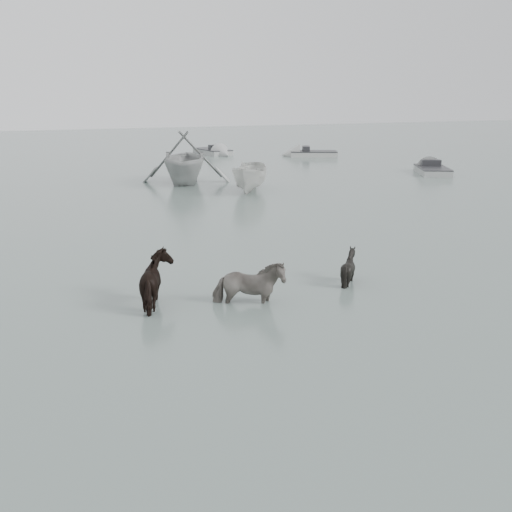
# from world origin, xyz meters

# --- Properties ---
(ground) EXTENTS (140.00, 140.00, 0.00)m
(ground) POSITION_xyz_m (0.00, 0.00, 0.00)
(ground) COLOR slate
(ground) RESTS_ON ground
(pony_pinto) EXTENTS (1.86, 1.29, 1.44)m
(pony_pinto) POSITION_xyz_m (-0.04, 1.45, 0.72)
(pony_pinto) COLOR black
(pony_pinto) RESTS_ON ground
(pony_dark) EXTENTS (1.44, 1.61, 1.44)m
(pony_dark) POSITION_xyz_m (-1.96, 2.17, 0.72)
(pony_dark) COLOR black
(pony_dark) RESTS_ON ground
(pony_black) EXTENTS (1.13, 1.04, 1.10)m
(pony_black) POSITION_xyz_m (2.98, 2.17, 0.55)
(pony_black) COLOR black
(pony_black) RESTS_ON ground
(rowboat_trail) EXTENTS (6.21, 6.68, 2.88)m
(rowboat_trail) POSITION_xyz_m (3.70, 21.08, 1.44)
(rowboat_trail) COLOR #ACAEAC
(rowboat_trail) RESTS_ON ground
(boat_small) EXTENTS (3.25, 4.12, 1.51)m
(boat_small) POSITION_xyz_m (5.88, 17.13, 0.76)
(boat_small) COLOR beige
(boat_small) RESTS_ON ground
(skiff_port) EXTENTS (3.47, 5.06, 0.75)m
(skiff_port) POSITION_xyz_m (18.22, 19.59, 0.38)
(skiff_port) COLOR #999B99
(skiff_port) RESTS_ON ground
(skiff_mid) EXTENTS (2.45, 5.20, 0.75)m
(skiff_mid) POSITION_xyz_m (9.61, 35.28, 0.38)
(skiff_mid) COLOR #969896
(skiff_mid) RESTS_ON ground
(skiff_star) EXTENTS (4.95, 3.22, 0.75)m
(skiff_star) POSITION_xyz_m (16.05, 31.03, 0.38)
(skiff_star) COLOR #ACACA7
(skiff_star) RESTS_ON ground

